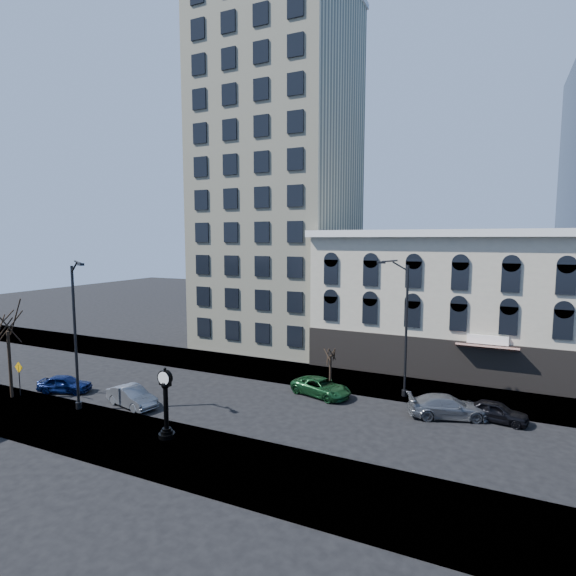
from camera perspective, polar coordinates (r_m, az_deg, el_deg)
The scene contains 16 objects.
ground at distance 33.63m, azimuth -6.17°, elevation -14.21°, with size 160.00×160.00×0.00m, color black.
sidewalk_far at distance 40.30m, azimuth -0.17°, elevation -10.59°, with size 160.00×6.00×0.12m, color gray.
sidewalk_near at distance 27.63m, azimuth -15.30°, elevation -18.97°, with size 160.00×6.00×0.12m, color gray.
cream_tower at distance 51.59m, azimuth -1.20°, elevation 14.70°, with size 15.90×15.40×42.50m.
victorian_row at distance 43.39m, azimuth 18.96°, elevation -1.69°, with size 22.60×11.19×12.50m.
street_clock at distance 27.99m, azimuth -15.24°, elevation -14.26°, with size 0.96×0.96×4.22m.
street_lamp_near at distance 32.57m, azimuth -25.25°, elevation -0.97°, with size 2.54×1.30×10.41m.
street_lamp_far at distance 33.62m, azimuth 13.63°, elevation -0.49°, with size 2.65×0.78×10.30m.
bare_tree_near at distance 38.39m, azimuth -32.13°, elevation -3.11°, with size 4.63×4.63×7.95m.
bare_tree_far at distance 37.24m, azimuth 5.42°, elevation -7.90°, with size 1.96×1.96×3.36m.
warning_sign at distance 39.32m, azimuth -30.98°, elevation -9.17°, with size 0.83×0.06×2.56m.
car_near_a at distance 39.18m, azimuth -26.48°, elevation -10.83°, with size 1.58×3.92×1.34m, color #0C194C.
car_near_b at distance 34.25m, azimuth -19.21°, elevation -12.89°, with size 1.50×4.29×1.41m, color #595B60.
car_far_a at distance 34.60m, azimuth 4.24°, elevation -12.45°, with size 2.17×4.71×1.31m, color #143F1E.
car_far_b at distance 32.34m, azimuth 19.57°, elevation -13.99°, with size 2.07×5.09×1.48m, color #595B60.
car_far_c at distance 32.90m, azimuth 24.92°, elevation -14.03°, with size 1.55×3.84×1.31m, color black.
Camera 1 is at (16.44, -26.89, 11.72)m, focal length 28.00 mm.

